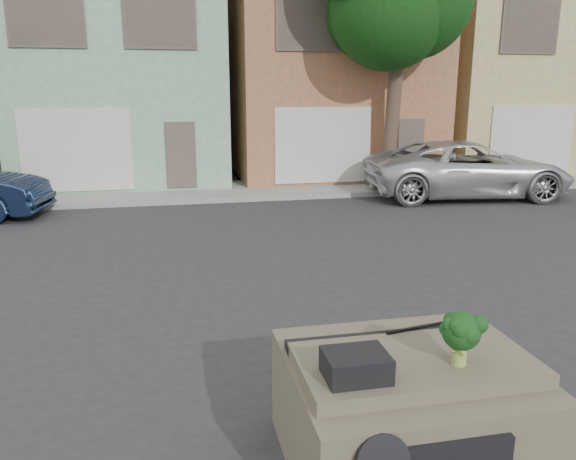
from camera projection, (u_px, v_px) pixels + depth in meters
name	position (u px, v px, depth m)	size (l,w,h in m)	color
ground_plane	(316.00, 328.00, 7.82)	(120.00, 120.00, 0.00)	#303033
sidewalk	(232.00, 191.00, 17.76)	(40.00, 3.00, 0.15)	gray
townhouse_mint	(119.00, 72.00, 19.94)	(7.20, 8.20, 7.55)	#8BB894
townhouse_tan	(322.00, 73.00, 21.44)	(7.20, 8.20, 7.55)	#A56949
townhouse_beige	(499.00, 74.00, 22.93)	(7.20, 8.20, 7.55)	tan
silver_pickup	(465.00, 197.00, 17.18)	(2.82, 6.11, 1.70)	silver
tree_near	(395.00, 54.00, 17.06)	(4.40, 4.00, 8.50)	#11390F
car_dashboard	(405.00, 409.00, 4.84)	(2.00, 1.80, 1.12)	brown
instrument_hump	(356.00, 365.00, 4.23)	(0.48, 0.38, 0.20)	black
wiper_arm	(420.00, 327.00, 5.11)	(0.70, 0.03, 0.02)	black
broccoli	(461.00, 338.00, 4.39)	(0.37, 0.37, 0.45)	#113411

